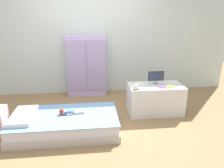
% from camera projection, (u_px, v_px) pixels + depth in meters
% --- Properties ---
extents(ground_plane, '(10.00, 10.00, 0.02)m').
position_uv_depth(ground_plane, '(94.00, 125.00, 3.58)').
color(ground_plane, '#99754C').
extents(back_wall, '(6.40, 0.05, 2.70)m').
position_uv_depth(back_wall, '(90.00, 33.00, 4.63)').
color(back_wall, silver).
rests_on(back_wall, ground_plane).
extents(bed, '(1.62, 0.88, 0.28)m').
position_uv_depth(bed, '(65.00, 123.00, 3.32)').
color(bed, beige).
rests_on(bed, ground_plane).
extents(pillow, '(0.32, 0.63, 0.06)m').
position_uv_depth(pillow, '(23.00, 116.00, 3.20)').
color(pillow, white).
rests_on(pillow, bed).
extents(doll, '(0.39, 0.14, 0.10)m').
position_uv_depth(doll, '(67.00, 112.00, 3.31)').
color(doll, '#4C84C6').
rests_on(doll, bed).
extents(wardrobe, '(0.84, 0.31, 1.33)m').
position_uv_depth(wardrobe, '(87.00, 66.00, 4.66)').
color(wardrobe, silver).
rests_on(wardrobe, ground_plane).
extents(tv_stand, '(0.98, 0.51, 0.54)m').
position_uv_depth(tv_stand, '(155.00, 99.00, 3.91)').
color(tv_stand, silver).
rests_on(tv_stand, ground_plane).
extents(tv_monitor, '(0.28, 0.10, 0.23)m').
position_uv_depth(tv_monitor, '(156.00, 77.00, 3.87)').
color(tv_monitor, '#99999E').
rests_on(tv_monitor, tv_stand).
extents(rocking_horse_toy, '(0.11, 0.04, 0.13)m').
position_uv_depth(rocking_horse_toy, '(137.00, 86.00, 3.61)').
color(rocking_horse_toy, '#8E6642').
rests_on(rocking_horse_toy, tv_stand).
extents(book_purple, '(0.14, 0.08, 0.01)m').
position_uv_depth(book_purple, '(162.00, 87.00, 3.73)').
color(book_purple, '#8E51B2').
rests_on(book_purple, tv_stand).
extents(book_yellow, '(0.11, 0.09, 0.01)m').
position_uv_depth(book_yellow, '(170.00, 87.00, 3.74)').
color(book_yellow, gold).
rests_on(book_yellow, tv_stand).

